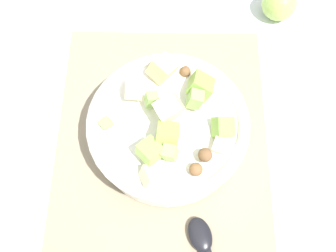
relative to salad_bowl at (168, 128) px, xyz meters
The scene contains 4 objects.
ground_plane 0.05m from the salad_bowl, 121.66° to the right, with size 2.40×2.40×0.00m, color silver.
placemat 0.05m from the salad_bowl, 121.66° to the right, with size 0.45×0.37×0.01m, color gray.
salad_bowl is the anchor object (origin of this frame).
whole_apple 0.35m from the salad_bowl, 142.73° to the left, with size 0.07×0.07×0.08m.
Camera 1 is at (0.30, 0.02, 0.69)m, focal length 45.72 mm.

